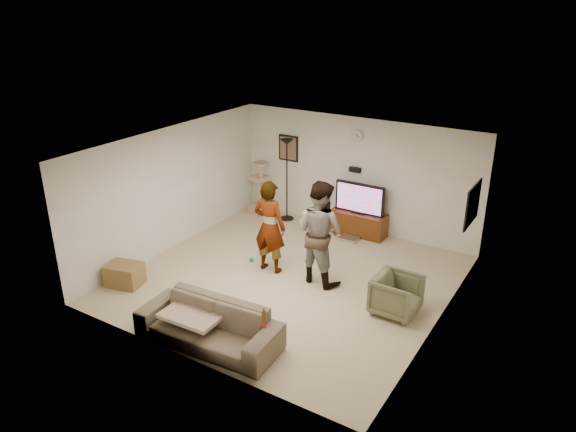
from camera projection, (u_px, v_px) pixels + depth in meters
The scene contains 24 objects.
floor at pixel (289, 279), 9.92m from camera, with size 5.50×5.50×0.02m, color tan.
ceiling at pixel (289, 146), 8.96m from camera, with size 5.50×5.50×0.02m, color silver.
wall_back at pixel (356, 175), 11.60m from camera, with size 5.50×0.04×2.50m, color beige.
wall_front at pixel (182, 282), 7.28m from camera, with size 5.50×0.04×2.50m, color beige.
wall_left at pixel (172, 189), 10.78m from camera, with size 0.04×5.50×2.50m, color beige.
wall_right at pixel (444, 253), 8.10m from camera, with size 0.04×5.50×2.50m, color beige.
wall_clock at pixel (357, 136), 11.25m from camera, with size 0.26×0.26×0.04m, color silver.
wall_speaker at pixel (355, 170), 11.50m from camera, with size 0.25×0.10×0.10m, color black.
picture_back at pixel (288, 148), 12.28m from camera, with size 0.42×0.03×0.52m, color brown.
picture_right at pixel (472, 204), 9.27m from camera, with size 0.03×0.78×0.62m, color yellow.
tv_stand at pixel (358, 223), 11.68m from camera, with size 1.21×0.45×0.50m, color #42200A.
console_box at pixel (349, 239), 11.47m from camera, with size 0.40×0.30×0.07m, color #B7B7B7.
tv at pixel (360, 198), 11.46m from camera, with size 1.10×0.08×0.66m, color black.
tv_screen at pixel (359, 199), 11.42m from camera, with size 1.02×0.01×0.58m, color blue.
floor_lamp at pixel (287, 180), 12.20m from camera, with size 0.32×0.32×1.89m, color black.
cat_tree at pixel (260, 187), 12.67m from camera, with size 0.41×0.41×1.29m, color tan.
person_left at pixel (270, 227), 9.91m from camera, with size 0.65×0.42×1.78m, color gray.
person_right at pixel (319, 232), 9.52m from camera, with size 0.93×0.72×1.91m, color teal.
sofa at pixel (209, 325), 7.98m from camera, with size 2.18×0.85×0.64m, color brown.
throw_blanket at pixel (194, 313), 8.07m from camera, with size 0.90×0.70×0.06m, color tan.
beer_bottle at pixel (264, 319), 7.32m from camera, with size 0.06×0.06×0.25m, color #53340B.
armchair at pixel (397, 295), 8.74m from camera, with size 0.71×0.73×0.66m, color #545739.
side_table at pixel (125, 275), 9.65m from camera, with size 0.60×0.45×0.40m, color brown.
toy_ball at pixel (251, 259), 10.54m from camera, with size 0.09×0.09×0.09m, color #117F74.
Camera 1 is at (4.57, -7.43, 4.86)m, focal length 33.61 mm.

